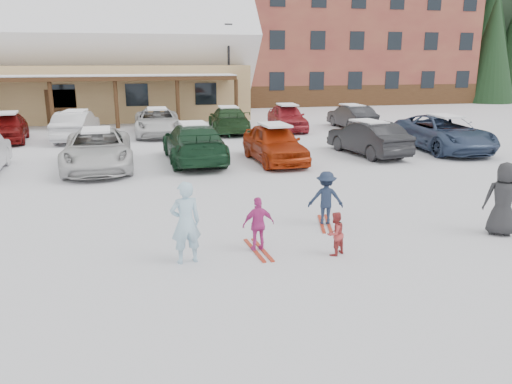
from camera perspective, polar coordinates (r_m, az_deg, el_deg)
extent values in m
plane|color=silver|center=(11.06, -0.35, -6.42)|extent=(160.00, 160.00, 0.00)
cube|color=tan|center=(38.71, -23.42, 10.50)|extent=(28.00, 10.00, 3.60)
cube|color=#422814|center=(32.57, -25.49, 11.59)|extent=(25.20, 2.60, 0.25)
cube|color=white|center=(38.67, -24.01, 16.00)|extent=(29.12, 9.69, 9.69)
cube|color=maroon|center=(51.43, 8.17, 17.06)|extent=(24.00, 14.00, 12.00)
cube|color=maroon|center=(48.13, -10.07, 15.35)|extent=(7.00, 12.60, 9.00)
cube|color=#422814|center=(45.06, 11.14, 10.75)|extent=(24.00, 0.10, 1.80)
cylinder|color=black|center=(34.48, -3.11, 13.27)|extent=(0.16, 0.16, 6.00)
cube|color=black|center=(34.53, -3.19, 18.46)|extent=(0.50, 0.25, 0.25)
cylinder|color=black|center=(53.10, 24.86, 10.01)|extent=(0.60, 0.60, 1.32)
cone|color=black|center=(53.03, 25.54, 16.03)|extent=(4.84, 4.84, 9.90)
cylinder|color=black|center=(54.78, -4.38, 11.31)|extent=(0.60, 0.60, 1.08)
cone|color=black|center=(54.68, -4.48, 16.12)|extent=(3.96, 3.96, 8.10)
cylinder|color=black|center=(66.83, 20.29, 11.24)|extent=(0.60, 0.60, 1.38)
cone|color=black|center=(66.79, 20.76, 16.25)|extent=(5.06, 5.06, 10.35)
imported|color=#A1CCE1|center=(10.12, -8.05, -3.49)|extent=(0.69, 0.51, 1.71)
imported|color=#AA3635|center=(10.67, 9.03, -4.72)|extent=(0.57, 0.54, 0.94)
imported|color=#1A253C|center=(12.53, 7.98, -0.70)|extent=(0.98, 0.71, 1.36)
cube|color=#A52B17|center=(12.72, 7.88, -3.58)|extent=(0.55, 1.40, 0.03)
imported|color=#C6338A|center=(10.71, 0.28, -3.71)|extent=(0.73, 0.35, 1.20)
cube|color=#A52B17|center=(10.91, 0.27, -6.63)|extent=(0.31, 1.41, 0.03)
imported|color=#242426|center=(12.99, 26.43, -0.72)|extent=(1.01, 0.90, 1.74)
imported|color=silver|center=(19.69, -17.64, 4.67)|extent=(2.69, 5.45, 1.49)
imported|color=#14351F|center=(20.19, -7.11, 5.60)|extent=(2.37, 5.42, 1.55)
imported|color=#A82C0B|center=(20.05, 2.12, 5.58)|extent=(2.02, 4.53, 1.51)
imported|color=black|center=(22.08, 12.68, 6.02)|extent=(2.22, 4.60, 1.45)
imported|color=#31415F|center=(24.17, 20.66, 6.31)|extent=(2.80, 5.72, 1.56)
imported|color=maroon|center=(27.85, -26.52, 6.62)|extent=(2.20, 4.43, 1.45)
imported|color=#B9B9BD|center=(27.03, -19.86, 7.14)|extent=(2.02, 4.67, 1.50)
imported|color=silver|center=(27.71, -11.19, 7.87)|extent=(2.43, 5.23, 1.45)
imported|color=#1E3C1D|center=(28.27, -3.15, 8.24)|extent=(2.28, 5.03, 1.43)
imported|color=#A5252E|center=(29.14, 3.58, 8.50)|extent=(2.01, 4.47, 1.49)
imported|color=black|center=(30.50, 10.88, 8.45)|extent=(1.61, 4.25, 1.39)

